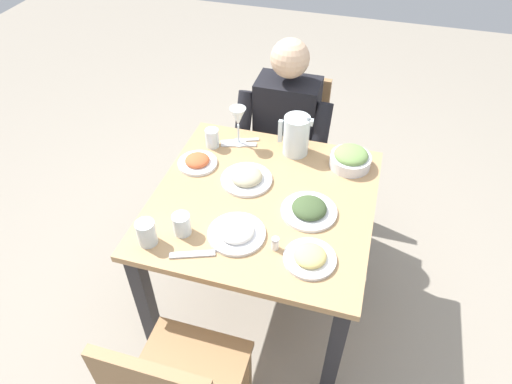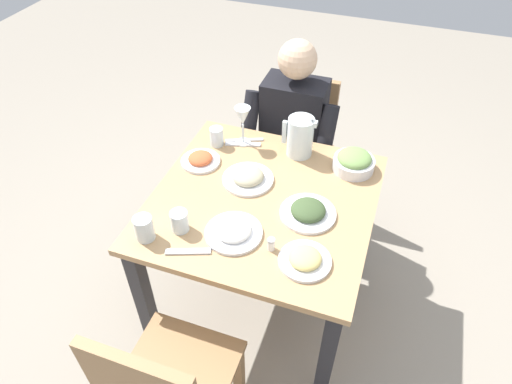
{
  "view_description": "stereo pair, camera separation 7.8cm",
  "coord_description": "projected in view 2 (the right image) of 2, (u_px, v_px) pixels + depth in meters",
  "views": [
    {
      "loc": [
        -0.36,
        1.34,
        2.06
      ],
      "look_at": [
        0.03,
        0.0,
        0.78
      ],
      "focal_mm": 31.89,
      "sensor_mm": 36.0,
      "label": 1
    },
    {
      "loc": [
        -0.43,
        1.32,
        2.06
      ],
      "look_at": [
        0.03,
        0.0,
        0.78
      ],
      "focal_mm": 31.89,
      "sensor_mm": 36.0,
      "label": 2
    }
  ],
  "objects": [
    {
      "name": "knife_near",
      "position": [
        244.0,
        140.0,
        2.21
      ],
      "size": [
        0.18,
        0.09,
        0.01
      ],
      "primitive_type": "cube",
      "rotation": [
        0.0,
        0.0,
        0.4
      ],
      "color": "silver",
      "rests_on": "dining_table"
    },
    {
      "name": "water_pitcher",
      "position": [
        300.0,
        137.0,
        2.07
      ],
      "size": [
        0.16,
        0.12,
        0.19
      ],
      "color": "silver",
      "rests_on": "dining_table"
    },
    {
      "name": "fork_far",
      "position": [
        188.0,
        252.0,
        1.69
      ],
      "size": [
        0.17,
        0.08,
        0.01
      ],
      "primitive_type": "cube",
      "rotation": [
        0.0,
        0.0,
        0.36
      ],
      "color": "silver",
      "rests_on": "dining_table"
    },
    {
      "name": "plate_beans",
      "position": [
        248.0,
        177.0,
        1.98
      ],
      "size": [
        0.22,
        0.22,
        0.06
      ],
      "color": "white",
      "rests_on": "dining_table"
    },
    {
      "name": "diner_near",
      "position": [
        288.0,
        144.0,
        2.38
      ],
      "size": [
        0.48,
        0.53,
        1.16
      ],
      "color": "black",
      "rests_on": "ground_plane"
    },
    {
      "name": "chair_near",
      "position": [
        297.0,
        144.0,
        2.62
      ],
      "size": [
        0.4,
        0.4,
        0.87
      ],
      "color": "#997047",
      "rests_on": "ground_plane"
    },
    {
      "name": "plate_fries",
      "position": [
        305.0,
        259.0,
        1.65
      ],
      "size": [
        0.2,
        0.2,
        0.05
      ],
      "color": "white",
      "rests_on": "dining_table"
    },
    {
      "name": "water_glass_near_right",
      "position": [
        180.0,
        221.0,
        1.75
      ],
      "size": [
        0.07,
        0.07,
        0.09
      ],
      "primitive_type": "cylinder",
      "color": "silver",
      "rests_on": "dining_table"
    },
    {
      "name": "ground_plane",
      "position": [
        262.0,
        301.0,
        2.41
      ],
      "size": [
        8.0,
        8.0,
        0.0
      ],
      "primitive_type": "plane",
      "color": "gray"
    },
    {
      "name": "plate_yoghurt",
      "position": [
        234.0,
        231.0,
        1.75
      ],
      "size": [
        0.22,
        0.22,
        0.05
      ],
      "color": "white",
      "rests_on": "dining_table"
    },
    {
      "name": "water_glass_far_right",
      "position": [
        144.0,
        228.0,
        1.71
      ],
      "size": [
        0.07,
        0.07,
        0.1
      ],
      "primitive_type": "cylinder",
      "color": "silver",
      "rests_on": "dining_table"
    },
    {
      "name": "wine_glass",
      "position": [
        243.0,
        118.0,
        2.1
      ],
      "size": [
        0.08,
        0.08,
        0.2
      ],
      "color": "silver",
      "rests_on": "dining_table"
    },
    {
      "name": "water_glass_far_left",
      "position": [
        217.0,
        137.0,
        2.16
      ],
      "size": [
        0.06,
        0.06,
        0.09
      ],
      "primitive_type": "cylinder",
      "color": "silver",
      "rests_on": "dining_table"
    },
    {
      "name": "plate_dolmas",
      "position": [
        308.0,
        211.0,
        1.83
      ],
      "size": [
        0.23,
        0.23,
        0.05
      ],
      "color": "white",
      "rests_on": "dining_table"
    },
    {
      "name": "salt_shaker",
      "position": [
        271.0,
        244.0,
        1.69
      ],
      "size": [
        0.03,
        0.03,
        0.05
      ],
      "color": "white",
      "rests_on": "dining_table"
    },
    {
      "name": "fork_near",
      "position": [
        243.0,
        144.0,
        2.18
      ],
      "size": [
        0.17,
        0.07,
        0.01
      ],
      "primitive_type": "cube",
      "rotation": [
        0.0,
        0.0,
        0.29
      ],
      "color": "silver",
      "rests_on": "dining_table"
    },
    {
      "name": "plate_rice_curry",
      "position": [
        201.0,
        160.0,
        2.08
      ],
      "size": [
        0.18,
        0.18,
        0.04
      ],
      "color": "white",
      "rests_on": "dining_table"
    },
    {
      "name": "dining_table",
      "position": [
        263.0,
        219.0,
        1.99
      ],
      "size": [
        0.92,
        0.92,
        0.75
      ],
      "color": "tan",
      "rests_on": "ground_plane"
    },
    {
      "name": "salad_bowl",
      "position": [
        354.0,
        162.0,
        2.02
      ],
      "size": [
        0.19,
        0.19,
        0.09
      ],
      "color": "white",
      "rests_on": "dining_table"
    }
  ]
}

